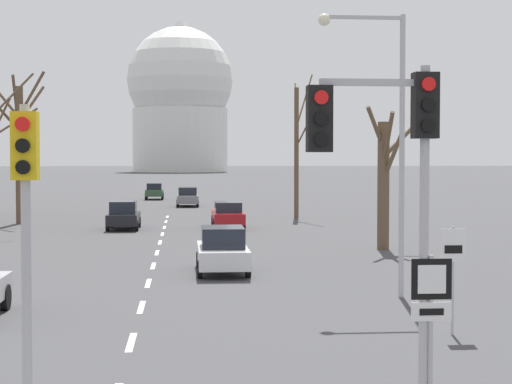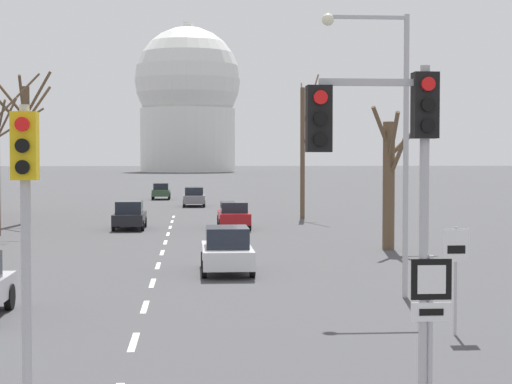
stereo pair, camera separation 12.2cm
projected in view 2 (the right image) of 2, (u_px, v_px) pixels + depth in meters
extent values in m
cube|color=silver|center=(134.00, 342.00, 19.12)|extent=(0.16, 2.00, 0.01)
cube|color=silver|center=(145.00, 307.00, 23.61)|extent=(0.16, 2.00, 0.01)
cube|color=silver|center=(152.00, 283.00, 28.09)|extent=(0.16, 2.00, 0.01)
cube|color=silver|center=(158.00, 266.00, 32.58)|extent=(0.16, 2.00, 0.01)
cube|color=silver|center=(162.00, 253.00, 37.06)|extent=(0.16, 2.00, 0.01)
cube|color=silver|center=(165.00, 242.00, 41.54)|extent=(0.16, 2.00, 0.01)
cube|color=silver|center=(168.00, 234.00, 46.03)|extent=(0.16, 2.00, 0.01)
cube|color=silver|center=(170.00, 227.00, 50.51)|extent=(0.16, 2.00, 0.01)
cube|color=silver|center=(172.00, 222.00, 55.00)|extent=(0.16, 2.00, 0.01)
cube|color=silver|center=(174.00, 217.00, 59.48)|extent=(0.16, 2.00, 0.01)
cylinder|color=#B2B2B7|center=(424.00, 253.00, 12.52)|extent=(0.14, 0.14, 5.47)
cube|color=black|center=(425.00, 105.00, 12.43)|extent=(0.36, 0.28, 0.96)
cylinder|color=red|center=(428.00, 84.00, 12.25)|extent=(0.20, 0.06, 0.20)
cylinder|color=black|center=(428.00, 105.00, 12.26)|extent=(0.20, 0.06, 0.20)
cylinder|color=black|center=(428.00, 125.00, 12.27)|extent=(0.20, 0.06, 0.20)
cube|color=#B2B2B7|center=(372.00, 82.00, 12.36)|extent=(1.56, 0.10, 0.10)
cube|color=black|center=(319.00, 119.00, 12.32)|extent=(0.36, 0.28, 0.96)
cylinder|color=red|center=(321.00, 97.00, 12.14)|extent=(0.20, 0.06, 0.20)
cylinder|color=black|center=(321.00, 118.00, 12.15)|extent=(0.20, 0.06, 0.20)
cylinder|color=black|center=(320.00, 139.00, 12.16)|extent=(0.20, 0.06, 0.20)
cylinder|color=#B2B2B7|center=(26.00, 277.00, 12.08)|extent=(0.14, 0.14, 4.88)
cube|color=yellow|center=(25.00, 146.00, 12.01)|extent=(0.36, 0.28, 0.96)
cylinder|color=red|center=(22.00, 124.00, 11.82)|extent=(0.20, 0.06, 0.20)
cylinder|color=black|center=(22.00, 146.00, 11.84)|extent=(0.20, 0.06, 0.20)
cylinder|color=black|center=(23.00, 167.00, 11.85)|extent=(0.20, 0.06, 0.20)
cylinder|color=#B2B2B7|center=(430.00, 347.00, 12.53)|extent=(0.07, 0.07, 2.70)
cube|color=black|center=(431.00, 279.00, 12.47)|extent=(0.60, 0.03, 0.60)
cube|color=white|center=(432.00, 280.00, 12.45)|extent=(0.42, 0.01, 0.42)
cube|color=white|center=(431.00, 312.00, 12.49)|extent=(0.60, 0.03, 0.28)
cube|color=black|center=(431.00, 312.00, 12.47)|extent=(0.36, 0.01, 0.10)
cylinder|color=#B2B2B7|center=(456.00, 281.00, 19.81)|extent=(0.07, 0.07, 2.53)
cube|color=white|center=(456.00, 245.00, 19.75)|extent=(0.60, 0.03, 0.76)
cube|color=black|center=(456.00, 250.00, 19.74)|extent=(0.42, 0.01, 0.19)
cylinder|color=#B2B2B7|center=(406.00, 157.00, 25.07)|extent=(0.16, 0.16, 8.31)
cube|color=#B2B2B7|center=(368.00, 17.00, 24.82)|extent=(2.32, 0.10, 0.10)
sphere|color=#F2EAC6|center=(328.00, 20.00, 24.73)|extent=(0.36, 0.36, 0.36)
cube|color=silver|center=(227.00, 255.00, 30.65)|extent=(1.75, 4.36, 0.64)
cube|color=#1E232D|center=(227.00, 237.00, 30.41)|extent=(1.49, 2.09, 0.71)
cylinder|color=black|center=(203.00, 260.00, 31.95)|extent=(0.18, 0.61, 0.61)
cylinder|color=black|center=(247.00, 259.00, 32.08)|extent=(0.18, 0.61, 0.61)
cylinder|color=black|center=(204.00, 269.00, 29.26)|extent=(0.18, 0.61, 0.61)
cylinder|color=black|center=(252.00, 269.00, 29.38)|extent=(0.18, 0.61, 0.61)
cylinder|color=black|center=(10.00, 297.00, 23.15)|extent=(0.18, 0.71, 0.71)
cube|color=slate|center=(194.00, 199.00, 72.19)|extent=(1.77, 4.53, 0.66)
cube|color=#1E232D|center=(194.00, 191.00, 71.94)|extent=(1.50, 2.17, 0.66)
cylinder|color=black|center=(184.00, 202.00, 73.54)|extent=(0.18, 0.61, 0.61)
cylinder|color=black|center=(204.00, 202.00, 73.66)|extent=(0.18, 0.61, 0.61)
cylinder|color=black|center=(184.00, 204.00, 70.74)|extent=(0.18, 0.61, 0.61)
cylinder|color=black|center=(204.00, 204.00, 70.87)|extent=(0.18, 0.61, 0.61)
cube|color=#2D4C33|center=(161.00, 193.00, 84.03)|extent=(1.68, 3.89, 0.63)
cube|color=#1E232D|center=(161.00, 186.00, 83.81)|extent=(1.43, 1.87, 0.62)
cylinder|color=black|center=(154.00, 195.00, 85.18)|extent=(0.18, 0.70, 0.70)
cylinder|color=black|center=(170.00, 195.00, 85.30)|extent=(0.18, 0.70, 0.70)
cylinder|color=black|center=(153.00, 196.00, 82.78)|extent=(0.18, 0.70, 0.70)
cylinder|color=black|center=(169.00, 196.00, 82.89)|extent=(0.18, 0.70, 0.70)
cube|color=maroon|center=(234.00, 217.00, 49.57)|extent=(1.75, 4.59, 0.63)
cube|color=#1E232D|center=(234.00, 207.00, 49.32)|extent=(1.49, 2.20, 0.59)
cylinder|color=black|center=(219.00, 221.00, 50.94)|extent=(0.18, 0.69, 0.69)
cylinder|color=black|center=(246.00, 221.00, 51.06)|extent=(0.18, 0.69, 0.69)
cylinder|color=black|center=(220.00, 225.00, 48.11)|extent=(0.18, 0.69, 0.69)
cylinder|color=black|center=(249.00, 224.00, 48.23)|extent=(0.18, 0.69, 0.69)
cube|color=black|center=(130.00, 218.00, 49.13)|extent=(1.72, 4.15, 0.62)
cube|color=#1E232D|center=(129.00, 207.00, 48.90)|extent=(1.46, 1.99, 0.70)
cylinder|color=black|center=(117.00, 222.00, 50.37)|extent=(0.18, 0.64, 0.64)
cylinder|color=black|center=(145.00, 222.00, 50.49)|extent=(0.18, 0.64, 0.64)
cylinder|color=black|center=(113.00, 226.00, 47.80)|extent=(0.18, 0.64, 0.64)
cylinder|color=black|center=(143.00, 225.00, 47.92)|extent=(0.18, 0.64, 0.64)
cylinder|color=brown|center=(26.00, 155.00, 53.28)|extent=(0.50, 0.50, 8.55)
cylinder|color=brown|center=(23.00, 105.00, 52.11)|extent=(0.23, 2.25, 3.57)
cylinder|color=brown|center=(4.00, 91.00, 53.76)|extent=(2.99, 1.82, 3.41)
cylinder|color=brown|center=(38.00, 94.00, 53.04)|extent=(1.76, 0.48, 2.84)
cylinder|color=brown|center=(38.00, 104.00, 53.96)|extent=(1.38, 1.74, 2.38)
cylinder|color=brown|center=(3.00, 105.00, 51.58)|extent=(1.86, 3.32, 2.67)
cylinder|color=brown|center=(303.00, 153.00, 57.78)|extent=(0.31, 0.31, 8.85)
cylinder|color=brown|center=(311.00, 98.00, 58.90)|extent=(1.46, 2.60, 3.54)
cylinder|color=brown|center=(316.00, 120.00, 56.56)|extent=(1.41, 2.51, 3.28)
cylinder|color=brown|center=(302.00, 100.00, 59.22)|extent=(0.38, 3.25, 2.69)
cylinder|color=brown|center=(21.00, 123.00, 45.24)|extent=(2.32, 1.19, 1.71)
cylinder|color=brown|center=(2.00, 115.00, 43.85)|extent=(0.86, 1.89, 1.51)
cylinder|color=brown|center=(6.00, 119.00, 44.50)|extent=(1.25, 0.59, 2.21)
cylinder|color=brown|center=(18.00, 96.00, 45.08)|extent=(2.20, 0.92, 2.49)
cylinder|color=brown|center=(389.00, 186.00, 38.18)|extent=(0.53, 0.53, 5.72)
cylinder|color=brown|center=(408.00, 137.00, 38.55)|extent=(2.06, 1.04, 1.88)
cylinder|color=brown|center=(398.00, 156.00, 37.59)|extent=(0.72, 1.29, 2.13)
cylinder|color=brown|center=(381.00, 127.00, 37.66)|extent=(1.07, 0.96, 1.89)
cylinder|color=brown|center=(393.00, 138.00, 37.38)|extent=(0.23, 1.60, 2.34)
cylinder|color=silver|center=(188.00, 140.00, 245.48)|extent=(27.15, 27.15, 18.10)
sphere|color=silver|center=(188.00, 80.00, 244.78)|extent=(30.17, 30.17, 30.17)
cylinder|color=silver|center=(187.00, 32.00, 244.23)|extent=(3.62, 3.62, 5.28)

